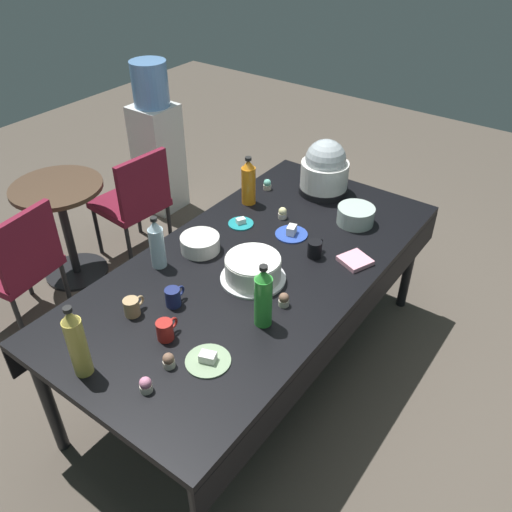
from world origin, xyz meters
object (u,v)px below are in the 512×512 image
(soda_bottle_ginger_ale, at_px, (77,343))
(coffee_mug_tan, at_px, (132,307))
(soda_bottle_water, at_px, (157,244))
(coffee_mug_black, at_px, (315,249))
(dessert_plate_cobalt, at_px, (291,232))
(cupcake_lemon, at_px, (267,185))
(maroon_chair_right, at_px, (135,199))
(dessert_plate_sage, at_px, (208,360))
(soda_bottle_lime_soda, at_px, (263,297))
(coffee_mug_navy, at_px, (173,297))
(maroon_chair_left, at_px, (19,262))
(coffee_mug_red, at_px, (166,330))
(ceramic_snack_bowl, at_px, (200,243))
(dessert_plate_teal, at_px, (241,223))
(cupcake_rose, at_px, (169,361))
(glass_salad_bowl, at_px, (356,215))
(soda_bottle_orange_juice, at_px, (248,182))
(potluck_table, at_px, (256,273))
(frosted_layer_cake, at_px, (253,269))
(cupcake_cocoa, at_px, (283,213))
(cupcake_vanilla, at_px, (146,385))
(round_cafe_table, at_px, (63,215))
(cupcake_berry, at_px, (284,300))
(water_cooler, at_px, (157,143))
(slow_cooker, at_px, (325,169))

(soda_bottle_ginger_ale, height_order, coffee_mug_tan, soda_bottle_ginger_ale)
(soda_bottle_water, relative_size, coffee_mug_black, 2.47)
(dessert_plate_cobalt, height_order, soda_bottle_water, soda_bottle_water)
(cupcake_lemon, height_order, maroon_chair_right, maroon_chair_right)
(dessert_plate_sage, bearing_deg, cupcake_lemon, 25.76)
(cupcake_lemon, height_order, soda_bottle_lime_soda, soda_bottle_lime_soda)
(coffee_mug_navy, xyz_separation_m, maroon_chair_left, (-0.07, 1.23, -0.30))
(coffee_mug_red, bearing_deg, soda_bottle_water, 47.87)
(ceramic_snack_bowl, xyz_separation_m, dessert_plate_teal, (0.33, -0.02, -0.03))
(cupcake_rose, xyz_separation_m, maroon_chair_left, (0.22, 1.48, -0.29))
(soda_bottle_lime_soda, relative_size, coffee_mug_tan, 2.85)
(glass_salad_bowl, relative_size, dessert_plate_teal, 1.46)
(glass_salad_bowl, bearing_deg, soda_bottle_orange_juice, 105.50)
(potluck_table, relative_size, frosted_layer_cake, 6.80)
(glass_salad_bowl, distance_m, coffee_mug_navy, 1.18)
(cupcake_cocoa, distance_m, coffee_mug_black, 0.41)
(soda_bottle_orange_juice, bearing_deg, cupcake_vanilla, -158.61)
(cupcake_cocoa, bearing_deg, soda_bottle_ginger_ale, -179.72)
(soda_bottle_ginger_ale, distance_m, soda_bottle_orange_juice, 1.48)
(soda_bottle_orange_juice, relative_size, maroon_chair_right, 0.35)
(coffee_mug_tan, bearing_deg, soda_bottle_ginger_ale, -164.92)
(cupcake_rose, bearing_deg, cupcake_lemon, 20.22)
(coffee_mug_red, relative_size, coffee_mug_black, 0.98)
(cupcake_cocoa, relative_size, coffee_mug_tan, 0.61)
(ceramic_snack_bowl, bearing_deg, maroon_chair_left, 113.99)
(dessert_plate_sage, distance_m, coffee_mug_black, 0.89)
(dessert_plate_cobalt, height_order, soda_bottle_orange_juice, soda_bottle_orange_juice)
(soda_bottle_lime_soda, height_order, coffee_mug_black, soda_bottle_lime_soda)
(ceramic_snack_bowl, bearing_deg, cupcake_lemon, 7.45)
(dessert_plate_cobalt, relative_size, soda_bottle_orange_juice, 0.60)
(glass_salad_bowl, bearing_deg, coffee_mug_black, 177.22)
(dessert_plate_cobalt, bearing_deg, coffee_mug_tan, 166.97)
(glass_salad_bowl, distance_m, round_cafe_table, 1.96)
(frosted_layer_cake, relative_size, cupcake_berry, 4.79)
(coffee_mug_red, relative_size, water_cooler, 0.09)
(frosted_layer_cake, bearing_deg, slow_cooker, 9.74)
(dessert_plate_cobalt, bearing_deg, slow_cooker, 10.77)
(maroon_chair_right, bearing_deg, coffee_mug_tan, -132.24)
(cupcake_berry, height_order, soda_bottle_orange_juice, soda_bottle_orange_juice)
(potluck_table, height_order, water_cooler, water_cooler)
(coffee_mug_navy, relative_size, maroon_chair_right, 0.13)
(maroon_chair_right, bearing_deg, slow_cooker, -69.87)
(potluck_table, xyz_separation_m, dessert_plate_teal, (0.25, 0.29, 0.07))
(cupcake_rose, relative_size, round_cafe_table, 0.09)
(dessert_plate_teal, relative_size, cupcake_cocoa, 2.13)
(slow_cooker, distance_m, glass_salad_bowl, 0.40)
(slow_cooker, distance_m, coffee_mug_red, 1.51)
(frosted_layer_cake, bearing_deg, cupcake_lemon, 30.78)
(soda_bottle_lime_soda, distance_m, soda_bottle_water, 0.67)
(slow_cooker, distance_m, dessert_plate_sage, 1.55)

